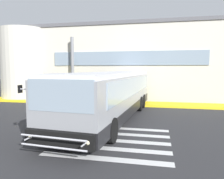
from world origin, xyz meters
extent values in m
cube|color=#2B2B2D|center=(0.00, 0.00, -0.01)|extent=(80.00, 90.00, 0.02)
cube|color=silver|center=(2.00, -6.00, 0.00)|extent=(4.40, 0.36, 0.01)
cube|color=silver|center=(2.00, -5.10, 0.00)|extent=(4.40, 0.36, 0.01)
cube|color=silver|center=(2.00, -4.20, 0.00)|extent=(4.40, 0.36, 0.01)
cube|color=silver|center=(2.00, -3.30, 0.00)|extent=(4.40, 0.36, 0.01)
cube|color=silver|center=(2.00, -2.40, 0.00)|extent=(4.40, 0.36, 0.01)
cube|color=beige|center=(0.00, 12.00, 3.35)|extent=(19.30, 12.00, 6.71)
cube|color=#56565B|center=(0.00, 12.00, 6.86)|extent=(19.50, 12.20, 0.30)
cylinder|color=beige|center=(-9.15, 6.50, 3.35)|extent=(4.40, 4.40, 6.71)
cube|color=black|center=(-6.15, 5.95, 1.20)|extent=(1.80, 0.16, 2.40)
cube|color=gray|center=(1.00, 5.96, 3.80)|extent=(13.30, 0.10, 1.20)
cube|color=yellow|center=(0.00, 4.80, 0.07)|extent=(23.30, 2.00, 0.15)
cylinder|color=slate|center=(-3.71, 5.40, 2.91)|extent=(0.28, 0.28, 5.51)
cube|color=gray|center=(1.09, -0.36, 1.42)|extent=(3.50, 11.87, 2.15)
cube|color=black|center=(1.09, -0.36, 0.62)|extent=(3.54, 11.92, 0.55)
cube|color=silver|center=(1.09, -0.36, 2.60)|extent=(3.38, 11.66, 0.20)
cube|color=#8C9EAD|center=(0.61, -6.14, 2.02)|extent=(2.35, 0.31, 1.05)
cube|color=#8C9EAD|center=(2.40, -0.16, 1.92)|extent=(0.90, 10.47, 0.95)
cube|color=#8C9EAD|center=(-0.18, 0.05, 1.92)|extent=(0.90, 10.47, 0.95)
cube|color=black|center=(0.61, -6.14, 2.38)|extent=(2.15, 0.28, 0.28)
cube|color=black|center=(0.60, -6.27, 0.63)|extent=(2.46, 0.40, 0.52)
sphere|color=beige|center=(1.62, -6.39, 0.65)|extent=(0.18, 0.18, 0.18)
sphere|color=beige|center=(-0.42, -6.23, 0.65)|extent=(0.18, 0.18, 0.18)
cylinder|color=#B7B7BF|center=(-0.86, -5.82, 2.17)|extent=(0.40, 0.08, 0.05)
cube|color=black|center=(-1.06, -5.80, 2.17)|extent=(0.06, 0.20, 0.28)
cylinder|color=black|center=(1.93, -4.49, 0.50)|extent=(0.38, 1.02, 1.00)
cylinder|color=black|center=(-0.42, -4.30, 0.50)|extent=(0.38, 1.02, 1.00)
cylinder|color=black|center=(2.47, 2.19, 0.50)|extent=(0.38, 1.02, 1.00)
cylinder|color=black|center=(0.13, 2.38, 0.50)|extent=(0.38, 1.02, 1.00)
cylinder|color=black|center=(2.58, 3.48, 0.50)|extent=(0.38, 1.02, 1.00)
cylinder|color=black|center=(0.24, 3.68, 0.50)|extent=(0.38, 1.02, 1.00)
cylinder|color=#B7B7BF|center=(0.57, -6.64, 0.50)|extent=(2.25, 0.24, 0.06)
cylinder|color=#B7B7BF|center=(0.57, -6.64, 0.80)|extent=(2.25, 0.24, 0.06)
cylinder|color=#B7B7BF|center=(1.56, -6.52, 0.65)|extent=(0.09, 0.50, 0.05)
cylinder|color=#B7B7BF|center=(-0.38, -6.36, 0.65)|extent=(0.09, 0.50, 0.05)
cylinder|color=#2D2D33|center=(-2.82, 4.27, 0.57)|extent=(0.15, 0.15, 0.85)
cylinder|color=#2D2D33|center=(-3.00, 4.35, 0.57)|extent=(0.15, 0.15, 0.85)
cube|color=#996633|center=(-2.91, 4.31, 1.29)|extent=(0.44, 0.36, 0.58)
sphere|color=tan|center=(-2.91, 4.31, 1.71)|extent=(0.23, 0.23, 0.23)
cylinder|color=#996633|center=(-2.68, 4.20, 1.24)|extent=(0.09, 0.09, 0.55)
cylinder|color=#996633|center=(-3.13, 4.42, 1.24)|extent=(0.09, 0.09, 0.55)
cylinder|color=#4C4233|center=(-1.93, 5.03, 0.57)|extent=(0.15, 0.15, 0.85)
cylinder|color=#4C4233|center=(-2.12, 4.96, 0.57)|extent=(0.15, 0.15, 0.85)
cube|color=#996633|center=(-2.02, 5.00, 1.29)|extent=(0.43, 0.34, 0.58)
sphere|color=tan|center=(-2.02, 5.00, 1.71)|extent=(0.23, 0.23, 0.23)
cylinder|color=#996633|center=(-1.79, 5.08, 1.24)|extent=(0.09, 0.09, 0.55)
cylinder|color=#996633|center=(-2.26, 4.91, 1.24)|extent=(0.09, 0.09, 0.55)
cylinder|color=yellow|center=(0.26, 3.60, 0.45)|extent=(0.18, 0.18, 0.90)
camera|label=1|loc=(3.64, -12.43, 2.86)|focal=34.37mm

